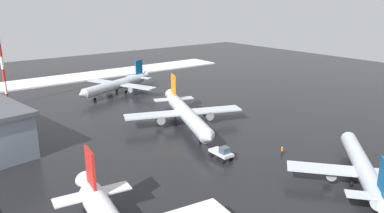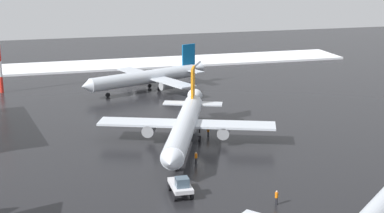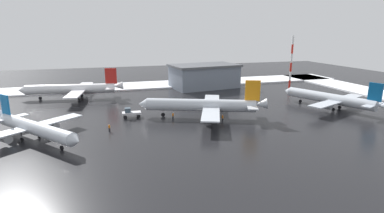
{
  "view_description": "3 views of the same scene",
  "coord_description": "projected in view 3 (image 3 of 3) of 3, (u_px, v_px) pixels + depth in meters",
  "views": [
    {
      "loc": [
        62.12,
        -47.91,
        27.55
      ],
      "look_at": [
        -4.93,
        3.35,
        3.04
      ],
      "focal_mm": 35.0,
      "sensor_mm": 36.0,
      "label": 1
    },
    {
      "loc": [
        78.95,
        -22.28,
        27.75
      ],
      "look_at": [
        -5.27,
        0.9,
        4.76
      ],
      "focal_mm": 55.0,
      "sensor_mm": 36.0,
      "label": 2
    },
    {
      "loc": [
        22.26,
        66.92,
        20.98
      ],
      "look_at": [
        2.86,
        0.98,
        3.67
      ],
      "focal_mm": 28.0,
      "sensor_mm": 36.0,
      "label": 3
    }
  ],
  "objects": [
    {
      "name": "ground_plane",
      "position": [
        202.0,
        119.0,
        73.47
      ],
      "size": [
        240.0,
        240.0,
        0.0
      ],
      "primitive_type": "plane",
      "color": "black"
    },
    {
      "name": "snow_bank_far",
      "position": [
        163.0,
        84.0,
        119.92
      ],
      "size": [
        152.0,
        16.0,
        0.52
      ],
      "primitive_type": "cube",
      "color": "white",
      "rests_on": "ground_plane"
    },
    {
      "name": "airplane_parked_portside",
      "position": [
        204.0,
        105.0,
        74.21
      ],
      "size": [
        30.93,
        26.16,
        9.56
      ],
      "rotation": [
        0.0,
        0.0,
        5.92
      ],
      "color": "silver",
      "rests_on": "ground_plane"
    },
    {
      "name": "airplane_distant_tail",
      "position": [
        331.0,
        99.0,
        82.87
      ],
      "size": [
        23.66,
        27.93,
        8.68
      ],
      "rotation": [
        0.0,
        0.0,
        5.1
      ],
      "color": "silver",
      "rests_on": "ground_plane"
    },
    {
      "name": "airplane_far_rear",
      "position": [
        34.0,
        128.0,
        58.36
      ],
      "size": [
        20.77,
        22.51,
        8.14
      ],
      "rotation": [
        0.0,
        0.0,
        2.27
      ],
      "color": "silver",
      "rests_on": "ground_plane"
    },
    {
      "name": "airplane_foreground_jet",
      "position": [
        73.0,
        89.0,
        95.21
      ],
      "size": [
        32.2,
        26.83,
        9.57
      ],
      "rotation": [
        0.0,
        0.0,
        6.15
      ],
      "color": "white",
      "rests_on": "ground_plane"
    },
    {
      "name": "pushback_tug",
      "position": [
        131.0,
        113.0,
        74.63
      ],
      "size": [
        4.67,
        2.43,
        2.5
      ],
      "rotation": [
        0.0,
        0.0,
        6.25
      ],
      "color": "silver",
      "rests_on": "ground_plane"
    },
    {
      "name": "ground_crew_by_nose_gear",
      "position": [
        173.0,
        116.0,
        73.11
      ],
      "size": [
        0.36,
        0.36,
        1.71
      ],
      "rotation": [
        0.0,
        0.0,
        3.95
      ],
      "color": "black",
      "rests_on": "ground_plane"
    },
    {
      "name": "ground_crew_near_tug",
      "position": [
        109.0,
        127.0,
        64.12
      ],
      "size": [
        0.36,
        0.36,
        1.71
      ],
      "rotation": [
        0.0,
        0.0,
        1.78
      ],
      "color": "black",
      "rests_on": "ground_plane"
    },
    {
      "name": "ground_crew_beside_wing",
      "position": [
        223.0,
        118.0,
        71.4
      ],
      "size": [
        0.36,
        0.36,
        1.71
      ],
      "rotation": [
        0.0,
        0.0,
        4.8
      ],
      "color": "black",
      "rests_on": "ground_plane"
    },
    {
      "name": "antenna_mast",
      "position": [
        291.0,
        63.0,
        109.81
      ],
      "size": [
        0.7,
        0.7,
        19.63
      ],
      "color": "red",
      "rests_on": "ground_plane"
    },
    {
      "name": "cargo_hangar",
      "position": [
        204.0,
        76.0,
        114.15
      ],
      "size": [
        26.95,
        18.54,
        8.8
      ],
      "rotation": [
        0.0,
        0.0,
        0.15
      ],
      "color": "slate",
      "rests_on": "ground_plane"
    }
  ]
}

